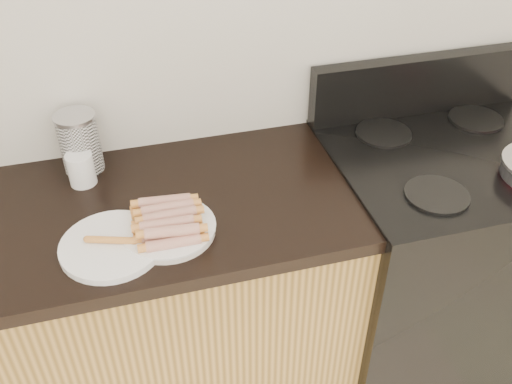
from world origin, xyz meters
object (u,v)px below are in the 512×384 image
object	(u,v)px
side_plate	(112,245)
canister	(80,143)
mug	(81,169)
main_plate	(168,230)
stove	(430,261)

from	to	relation	value
side_plate	canister	size ratio (longest dim) A/B	1.41
side_plate	mug	distance (m)	0.31
main_plate	canister	bearing A→B (deg)	119.36
stove	mug	bearing A→B (deg)	171.20
main_plate	side_plate	distance (m)	0.15
stove	side_plate	world-z (taller)	side_plate
canister	mug	distance (m)	0.08
stove	side_plate	distance (m)	1.16
stove	main_plate	xyz separation A→B (m)	(-0.91, -0.11, 0.45)
main_plate	side_plate	xyz separation A→B (m)	(-0.15, -0.02, 0.00)
mug	stove	bearing A→B (deg)	-8.80
mug	canister	bearing A→B (deg)	84.93
mug	side_plate	bearing A→B (deg)	-79.07
side_plate	mug	bearing A→B (deg)	100.93
stove	mug	distance (m)	1.23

